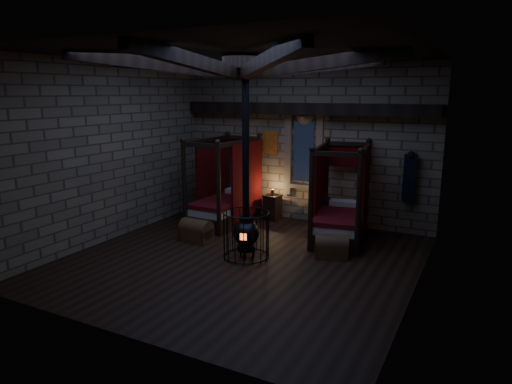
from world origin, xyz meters
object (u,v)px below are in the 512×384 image
at_px(bed_right, 340,216).
at_px(stove, 246,230).
at_px(trunk_left, 196,231).
at_px(trunk_right, 331,247).
at_px(bed_left, 226,202).

xyz_separation_m(bed_right, stove, (-1.39, -2.18, 0.06)).
bearing_deg(stove, trunk_left, 148.44).
bearing_deg(stove, trunk_right, 12.58).
relative_size(bed_right, trunk_right, 2.86).
height_order(trunk_left, trunk_right, trunk_left).
bearing_deg(bed_left, trunk_right, -18.85).
height_order(bed_left, trunk_right, bed_left).
relative_size(bed_left, trunk_left, 2.99).
bearing_deg(trunk_right, bed_left, 138.08).
bearing_deg(bed_left, bed_right, 2.31).
bearing_deg(trunk_right, bed_right, 78.16).
bearing_deg(bed_right, stove, -131.92).
relative_size(bed_left, bed_right, 0.98).
bearing_deg(trunk_right, trunk_left, 166.00).
relative_size(bed_right, stove, 0.57).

